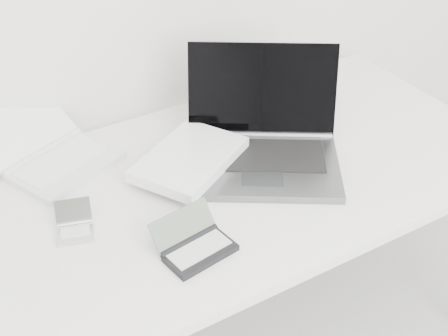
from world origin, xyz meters
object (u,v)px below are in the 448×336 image
desk (226,189)px  netbook_open_white (53,155)px  laptop_large (238,149)px  palmtop_charcoal (195,246)px

desk → netbook_open_white: netbook_open_white is taller
desk → laptop_large: laptop_large is taller
desk → laptop_large: size_ratio=2.48×
desk → palmtop_charcoal: bearing=-134.4°
desk → netbook_open_white: bearing=142.0°
laptop_large → netbook_open_white: 0.51m
netbook_open_white → palmtop_charcoal: size_ratio=2.31×
palmtop_charcoal → laptop_large: bearing=34.3°
netbook_open_white → laptop_large: bearing=-53.6°
desk → palmtop_charcoal: (-0.21, -0.22, 0.06)m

